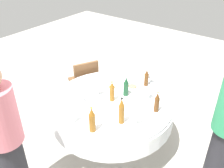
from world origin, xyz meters
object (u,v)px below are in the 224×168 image
Objects in this scene: person_inner at (6,141)px; wine_glass_far at (151,75)px; bottle_brown_mid at (146,78)px; wine_glass_north at (98,87)px; wine_glass_mid at (137,116)px; wine_glass_front at (149,92)px; chair_front at (85,80)px; bottle_amber_north at (122,111)px; plate_outer at (112,88)px; plate_right at (133,87)px; plate_rear at (97,104)px; bottle_dark_green_east at (126,87)px; bottle_amber_west at (112,92)px; wine_glass_outer at (82,95)px; bottle_brown_front at (157,102)px; bottle_clear_far at (72,113)px; dining_table at (112,109)px.

wine_glass_far is at bearing -90.92° from person_inner.
wine_glass_north is (0.39, 0.58, -0.00)m from bottle_brown_mid.
wine_glass_front is at bearing -74.23° from wine_glass_mid.
chair_front is (0.62, -1.74, -0.38)m from person_inner.
plate_outer is (0.51, -0.50, -0.14)m from bottle_amber_north.
bottle_brown_mid is 1.11m from chair_front.
person_inner is at bearing 59.32° from bottle_amber_north.
wine_glass_far reaches higher than wine_glass_front.
bottle_brown_mid reaches higher than plate_right.
bottle_amber_north is 0.20× the size of person_inner.
bottle_brown_mid is 1.49× the size of wine_glass_far.
chair_front reaches higher than plate_rear.
wine_glass_mid is 0.55m from wine_glass_front.
bottle_dark_green_east is at bearing -114.41° from plate_rear.
plate_right is 0.15× the size of person_inner.
wine_glass_north is 0.60× the size of plate_right.
chair_front is (1.06, 0.24, -0.34)m from wine_glass_far.
bottle_amber_west reaches higher than chair_front.
bottle_amber_west reaches higher than wine_glass_outer.
plate_right is (0.51, -0.27, -0.11)m from bottle_brown_front.
bottle_brown_front is 0.31× the size of chair_front.
bottle_amber_west reaches higher than wine_glass_mid.
bottle_amber_north reaches higher than bottle_brown_mid.
wine_glass_far is 1.14m from chair_front.
bottle_dark_green_east is 0.16× the size of person_inner.
person_inner reaches higher than bottle_clear_far.
wine_glass_north is 1.04× the size of wine_glass_outer.
wine_glass_front is 0.53× the size of plate_right.
plate_outer is at bearing -82.03° from person_inner.
wine_glass_mid is at bearing 113.39° from bottle_brown_mid.
bottle_dark_green_east is 0.38m from bottle_brown_mid.
plate_outer is (0.33, 0.36, -0.10)m from bottle_brown_mid.
bottle_dark_green_east is 0.44m from plate_rear.
plate_outer is 0.87× the size of plate_right.
bottle_dark_green_east is 0.36m from wine_glass_north.
bottle_brown_front reaches higher than dining_table.
bottle_brown_front is 0.28m from wine_glass_front.
person_inner is at bearing 91.07° from wine_glass_outer.
bottle_brown_mid reaches higher than wine_glass_outer.
plate_rear is at bearing -161.34° from wine_glass_outer.
bottle_amber_north reaches higher than bottle_dark_green_east.
plate_outer is at bearing -32.10° from wine_glass_mid.
plate_outer is 0.79m from chair_front.
bottle_amber_west is 1.74× the size of wine_glass_mid.
bottle_amber_north is 0.73m from plate_outer.
wine_glass_mid reaches higher than plate_outer.
plate_outer is at bearing -84.81° from bottle_clear_far.
plate_right is (0.45, -0.61, -0.11)m from wine_glass_mid.
bottle_brown_front is at bearing -108.10° from person_inner.
plate_right is (0.03, -0.21, -0.12)m from bottle_dark_green_east.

